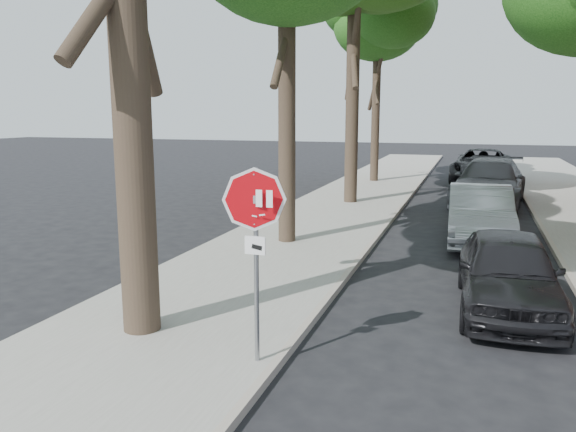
% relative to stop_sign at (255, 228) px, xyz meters
% --- Properties ---
extents(ground, '(120.00, 120.00, 0.00)m').
position_rel_stop_sign_xyz_m(ground, '(0.70, 0.03, -1.95)').
color(ground, black).
rests_on(ground, ground).
extents(sidewalk_left, '(4.00, 55.00, 0.12)m').
position_rel_stop_sign_xyz_m(sidewalk_left, '(-1.80, 12.03, -1.89)').
color(sidewalk_left, gray).
rests_on(sidewalk_left, ground).
extents(curb_left, '(0.12, 55.00, 0.13)m').
position_rel_stop_sign_xyz_m(curb_left, '(0.25, 12.03, -1.88)').
color(curb_left, '#9E9384').
rests_on(curb_left, ground).
extents(curb_right, '(0.12, 55.00, 0.13)m').
position_rel_stop_sign_xyz_m(curb_right, '(4.65, 12.03, -1.88)').
color(curb_right, '#9E9384').
rests_on(curb_right, ground).
extents(stop_sign, '(0.76, 0.34, 2.61)m').
position_rel_stop_sign_xyz_m(stop_sign, '(0.00, 0.00, 0.00)').
color(stop_sign, gray).
rests_on(stop_sign, sidewalk_left).
extents(tree_far, '(5.29, 4.91, 9.33)m').
position_rel_stop_sign_xyz_m(tree_far, '(-2.02, 21.14, 5.26)').
color(tree_far, black).
rests_on(tree_far, sidewalk_left).
extents(car_a, '(1.77, 4.10, 1.38)m').
position_rel_stop_sign_xyz_m(car_a, '(3.30, 3.53, -1.26)').
color(car_a, black).
rests_on(car_a, ground).
extents(car_b, '(1.74, 4.59, 1.50)m').
position_rel_stop_sign_xyz_m(car_b, '(2.86, 8.96, -1.20)').
color(car_b, '#9B9DA2').
rests_on(car_b, ground).
extents(car_c, '(3.05, 6.09, 1.70)m').
position_rel_stop_sign_xyz_m(car_c, '(3.25, 15.60, -1.10)').
color(car_c, '#414145').
rests_on(car_c, ground).
extents(car_d, '(3.14, 6.14, 1.66)m').
position_rel_stop_sign_xyz_m(car_d, '(3.07, 22.90, -1.12)').
color(car_d, black).
rests_on(car_d, ground).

